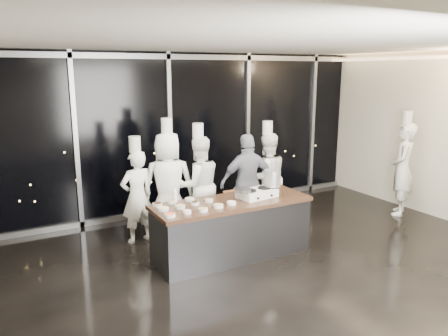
# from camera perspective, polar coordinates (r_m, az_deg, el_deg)

# --- Properties ---
(ground) EXTENTS (9.00, 9.00, 0.00)m
(ground) POSITION_cam_1_polar(r_m,az_deg,el_deg) (6.29, 5.17, -14.28)
(ground) COLOR black
(ground) RESTS_ON ground
(room_shell) EXTENTS (9.02, 7.02, 3.21)m
(room_shell) POSITION_cam_1_polar(r_m,az_deg,el_deg) (5.75, 7.08, 6.56)
(room_shell) COLOR beige
(room_shell) RESTS_ON ground
(window_wall) EXTENTS (8.90, 0.11, 3.20)m
(window_wall) POSITION_cam_1_polar(r_m,az_deg,el_deg) (8.76, -7.17, 4.36)
(window_wall) COLOR black
(window_wall) RESTS_ON ground
(demo_counter) EXTENTS (2.46, 0.86, 0.90)m
(demo_counter) POSITION_cam_1_polar(r_m,az_deg,el_deg) (6.81, 1.01, -7.91)
(demo_counter) COLOR #3D3E43
(demo_counter) RESTS_ON ground
(stove) EXTENTS (0.63, 0.43, 0.14)m
(stove) POSITION_cam_1_polar(r_m,az_deg,el_deg) (6.86, 4.34, -3.31)
(stove) COLOR silver
(stove) RESTS_ON demo_counter
(frying_pan) EXTENTS (0.48, 0.30, 0.04)m
(frying_pan) POSITION_cam_1_polar(r_m,az_deg,el_deg) (6.66, 2.32, -2.88)
(frying_pan) COLOR slate
(frying_pan) RESTS_ON stove
(stock_pot) EXTENTS (0.29, 0.29, 0.26)m
(stock_pot) POSITION_cam_1_polar(r_m,az_deg,el_deg) (6.98, 6.34, -1.31)
(stock_pot) COLOR #AEAFB1
(stock_pot) RESTS_ON stove
(prep_bowls) EXTENTS (1.15, 0.72, 0.05)m
(prep_bowls) POSITION_cam_1_polar(r_m,az_deg,el_deg) (6.37, -4.62, -4.94)
(prep_bowls) COLOR silver
(prep_bowls) RESTS_ON demo_counter
(squeeze_bottle) EXTENTS (0.07, 0.07, 0.24)m
(squeeze_bottle) POSITION_cam_1_polar(r_m,az_deg,el_deg) (6.60, -6.43, -3.55)
(squeeze_bottle) COLOR white
(squeeze_bottle) RESTS_ON demo_counter
(chef_far_left) EXTENTS (0.63, 0.47, 1.80)m
(chef_far_left) POSITION_cam_1_polar(r_m,az_deg,el_deg) (7.42, -11.29, -3.53)
(chef_far_left) COLOR white
(chef_far_left) RESTS_ON ground
(chef_left) EXTENTS (1.02, 0.79, 2.07)m
(chef_left) POSITION_cam_1_polar(r_m,az_deg,el_deg) (7.60, -7.28, -2.07)
(chef_left) COLOR white
(chef_left) RESTS_ON ground
(chef_center) EXTENTS (0.89, 0.73, 1.96)m
(chef_center) POSITION_cam_1_polar(r_m,az_deg,el_deg) (7.71, -3.33, -2.18)
(chef_center) COLOR white
(chef_center) RESTS_ON ground
(guest) EXTENTS (1.09, 0.60, 1.76)m
(guest) POSITION_cam_1_polar(r_m,az_deg,el_deg) (7.83, 3.15, -1.90)
(guest) COLOR #141D37
(guest) RESTS_ON ground
(chef_right) EXTENTS (0.90, 0.75, 1.93)m
(chef_right) POSITION_cam_1_polar(r_m,az_deg,el_deg) (8.35, 5.57, -1.16)
(chef_right) COLOR white
(chef_right) RESTS_ON ground
(chef_side) EXTENTS (0.80, 0.77, 2.08)m
(chef_side) POSITION_cam_1_polar(r_m,az_deg,el_deg) (9.36, 22.28, -0.05)
(chef_side) COLOR white
(chef_side) RESTS_ON ground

